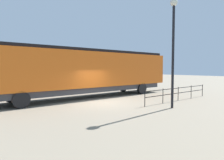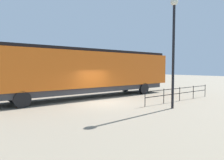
# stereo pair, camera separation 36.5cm
# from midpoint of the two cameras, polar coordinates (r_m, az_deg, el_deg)

# --- Properties ---
(ground_plane) EXTENTS (120.00, 120.00, 0.00)m
(ground_plane) POSITION_cam_midpoint_polar(r_m,az_deg,el_deg) (14.85, -1.62, -6.54)
(ground_plane) COLOR gray
(locomotive) EXTENTS (3.09, 17.71, 4.16)m
(locomotive) POSITION_cam_midpoint_polar(r_m,az_deg,el_deg) (17.72, -5.08, 2.65)
(locomotive) COLOR orange
(locomotive) RESTS_ON ground_plane
(lamp_post) EXTENTS (0.46, 0.46, 6.92)m
(lamp_post) POSITION_cam_midpoint_polar(r_m,az_deg,el_deg) (13.38, 18.01, 11.67)
(lamp_post) COLOR black
(lamp_post) RESTS_ON ground_plane
(platform_fence) EXTENTS (0.05, 7.93, 1.08)m
(platform_fence) POSITION_cam_midpoint_polar(r_m,az_deg,el_deg) (16.56, 19.43, -3.23)
(platform_fence) COLOR black
(platform_fence) RESTS_ON ground_plane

